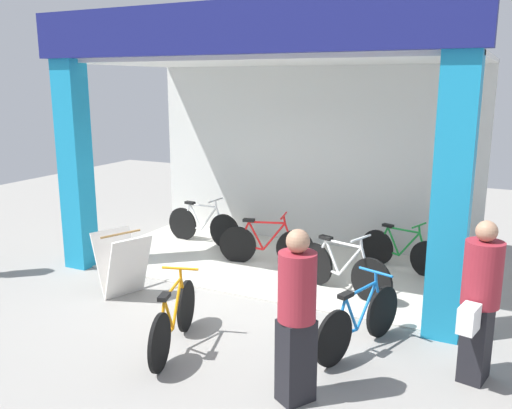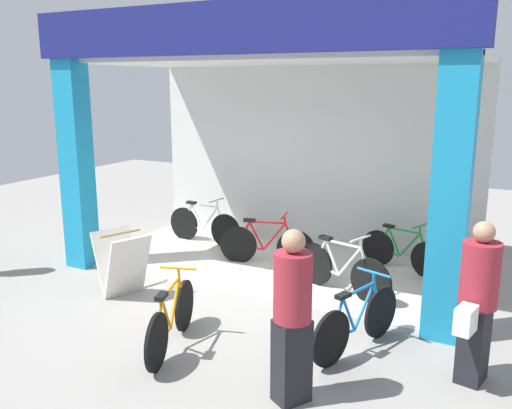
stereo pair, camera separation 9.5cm
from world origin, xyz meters
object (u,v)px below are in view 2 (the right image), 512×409
(pedestrian_0, at_px, (292,315))
(sandwich_board_sign, at_px, (122,264))
(bicycle_parked_1, at_px, (357,322))
(bicycle_inside_3, at_px, (341,270))
(bicycle_inside_0, at_px, (266,245))
(bicycle_parked_0, at_px, (171,320))
(bicycle_inside_2, at_px, (402,252))
(pedestrian_2, at_px, (477,301))
(bicycle_inside_1, at_px, (204,225))

(pedestrian_0, bearing_deg, sandwich_board_sign, 157.22)
(bicycle_parked_1, xyz_separation_m, pedestrian_0, (-0.26, -1.21, 0.52))
(bicycle_inside_3, xyz_separation_m, pedestrian_0, (0.43, -2.71, 0.50))
(bicycle_parked_1, distance_m, sandwich_board_sign, 3.38)
(bicycle_inside_0, bearing_deg, sandwich_board_sign, -121.54)
(bicycle_parked_0, bearing_deg, bicycle_parked_1, 25.62)
(bicycle_inside_2, relative_size, bicycle_inside_3, 0.91)
(bicycle_parked_0, xyz_separation_m, pedestrian_2, (3.04, 0.80, 0.50))
(bicycle_inside_0, distance_m, bicycle_inside_3, 1.59)
(sandwich_board_sign, distance_m, pedestrian_2, 4.60)
(pedestrian_2, bearing_deg, bicycle_inside_0, 146.55)
(bicycle_inside_2, xyz_separation_m, pedestrian_2, (1.32, -2.91, 0.52))
(bicycle_inside_1, bearing_deg, bicycle_inside_0, -19.93)
(bicycle_inside_3, bearing_deg, bicycle_parked_1, -65.59)
(bicycle_parked_1, bearing_deg, pedestrian_2, -4.20)
(sandwich_board_sign, bearing_deg, bicycle_inside_3, 27.43)
(bicycle_parked_1, xyz_separation_m, pedestrian_2, (1.19, -0.09, 0.50))
(bicycle_inside_1, relative_size, bicycle_inside_2, 1.13)
(bicycle_inside_2, xyz_separation_m, bicycle_parked_1, (0.13, -2.82, 0.02))
(bicycle_inside_1, distance_m, bicycle_parked_0, 4.00)
(pedestrian_0, bearing_deg, bicycle_inside_2, 88.17)
(pedestrian_2, bearing_deg, bicycle_parked_1, 175.80)
(bicycle_inside_0, height_order, bicycle_inside_2, bicycle_inside_0)
(sandwich_board_sign, bearing_deg, bicycle_inside_0, 58.46)
(bicycle_inside_3, bearing_deg, sandwich_board_sign, -152.57)
(pedestrian_0, bearing_deg, pedestrian_2, 37.65)
(bicycle_inside_1, relative_size, pedestrian_0, 0.95)
(bicycle_inside_3, height_order, bicycle_parked_1, bicycle_inside_3)
(bicycle_inside_0, distance_m, pedestrian_2, 4.03)
(bicycle_inside_0, distance_m, bicycle_parked_0, 3.02)
(bicycle_inside_0, bearing_deg, bicycle_inside_1, 160.07)
(bicycle_inside_2, bearing_deg, pedestrian_2, -65.56)
(bicycle_inside_0, relative_size, bicycle_inside_1, 0.98)
(bicycle_inside_3, relative_size, bicycle_parked_0, 1.02)
(bicycle_inside_1, bearing_deg, bicycle_inside_2, 2.40)
(sandwich_board_sign, bearing_deg, pedestrian_0, -22.78)
(bicycle_parked_1, height_order, pedestrian_2, pedestrian_2)
(bicycle_inside_0, height_order, bicycle_inside_1, bicycle_inside_1)
(bicycle_inside_3, height_order, sandwich_board_sign, sandwich_board_sign)
(bicycle_parked_1, bearing_deg, bicycle_inside_3, 114.41)
(pedestrian_2, bearing_deg, bicycle_inside_3, 139.70)
(bicycle_parked_0, relative_size, sandwich_board_sign, 1.66)
(bicycle_inside_1, xyz_separation_m, pedestrian_2, (4.88, -2.76, 0.50))
(bicycle_parked_0, xyz_separation_m, pedestrian_0, (1.59, -0.32, 0.51))
(bicycle_inside_2, relative_size, pedestrian_0, 0.84)
(bicycle_inside_3, relative_size, pedestrian_2, 0.94)
(pedestrian_0, bearing_deg, bicycle_inside_3, 98.91)
(bicycle_inside_2, relative_size, bicycle_parked_1, 0.94)
(bicycle_inside_0, height_order, bicycle_parked_1, bicycle_inside_0)
(bicycle_inside_1, relative_size, bicycle_inside_3, 1.02)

